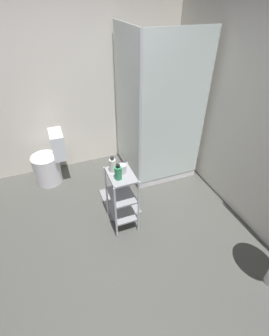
# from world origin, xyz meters

# --- Properties ---
(ground_plane) EXTENTS (4.20, 4.20, 0.02)m
(ground_plane) POSITION_xyz_m (0.00, 0.00, -0.01)
(ground_plane) COLOR #4D4E48
(wall_left) EXTENTS (0.10, 4.20, 2.50)m
(wall_left) POSITION_xyz_m (-1.85, 0.00, 1.25)
(wall_left) COLOR silver
(wall_left) RESTS_ON ground_plane
(shower_stall) EXTENTS (0.92, 0.92, 2.00)m
(shower_stall) POSITION_xyz_m (-1.20, 1.18, 0.46)
(shower_stall) COLOR white
(shower_stall) RESTS_ON ground_plane
(toilet) EXTENTS (0.37, 0.49, 0.76)m
(toilet) POSITION_xyz_m (-1.48, -0.28, 0.31)
(toilet) COLOR white
(toilet) RESTS_ON ground_plane
(storage_cart) EXTENTS (0.38, 0.28, 0.74)m
(storage_cart) POSITION_xyz_m (-0.34, 0.41, 0.44)
(storage_cart) COLOR silver
(storage_cart) RESTS_ON ground_plane
(lotion_bottle_white) EXTENTS (0.07, 0.07, 0.19)m
(lotion_bottle_white) POSITION_xyz_m (-0.42, 0.35, 0.82)
(lotion_bottle_white) COLOR white
(lotion_bottle_white) RESTS_ON storage_cart
(body_wash_bottle_green) EXTENTS (0.07, 0.07, 0.17)m
(body_wash_bottle_green) POSITION_xyz_m (-0.28, 0.37, 0.82)
(body_wash_bottle_green) COLOR #32965F
(body_wash_bottle_green) RESTS_ON storage_cart
(rinse_cup) EXTENTS (0.08, 0.08, 0.10)m
(rinse_cup) POSITION_xyz_m (-0.36, 0.43, 0.79)
(rinse_cup) COLOR silver
(rinse_cup) RESTS_ON storage_cart
(bath_mat) EXTENTS (0.60, 0.40, 0.02)m
(bath_mat) POSITION_xyz_m (-0.70, 0.48, 0.01)
(bath_mat) COLOR gray
(bath_mat) RESTS_ON ground_plane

